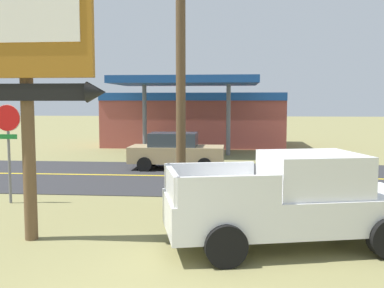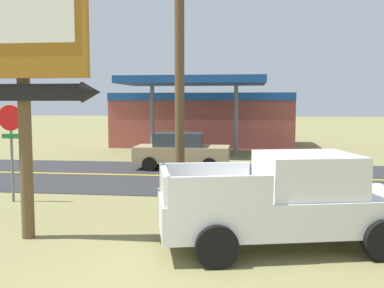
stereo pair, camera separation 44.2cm
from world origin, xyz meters
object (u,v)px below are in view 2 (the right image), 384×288
Objects in this scene: pickup_white_parked_on_lawn at (288,202)px; car_tan_near_lane at (181,151)px; gas_station at (204,117)px; stop_sign at (11,135)px; motel_sign at (22,54)px; utility_pole at (180,43)px.

car_tan_near_lane is at bearing 109.93° from pickup_white_parked_on_lawn.
stop_sign is at bearing -101.99° from gas_station.
pickup_white_parked_on_lawn is 1.31× the size of car_tan_near_lane.
motel_sign is at bearing -99.34° from car_tan_near_lane.
gas_station is 22.22m from pickup_white_parked_on_lawn.
stop_sign is 5.85m from utility_pole.
motel_sign reaches higher than stop_sign.
gas_station is 11.28m from car_tan_near_lane.
gas_station is (3.93, 18.51, -0.08)m from stop_sign.
stop_sign is (-2.29, 3.52, -2.01)m from motel_sign.
utility_pole reaches higher than motel_sign.
utility_pole is (5.22, -0.65, 2.55)m from stop_sign.
utility_pole reaches higher than stop_sign.
utility_pole is at bearing -81.69° from car_tan_near_lane.
utility_pole is at bearing -7.14° from stop_sign.
pickup_white_parked_on_lawn reaches higher than car_tan_near_lane.
pickup_white_parked_on_lawn is 11.28m from car_tan_near_lane.
pickup_white_parked_on_lawn is (7.91, -3.32, -1.06)m from stop_sign.
gas_station is at bearing 90.68° from car_tan_near_lane.
pickup_white_parked_on_lawn is at bearing -79.68° from gas_station.
gas_station reaches higher than car_tan_near_lane.
motel_sign is 0.70× the size of utility_pole.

